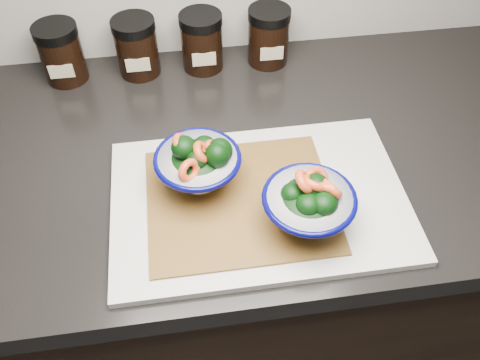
{
  "coord_description": "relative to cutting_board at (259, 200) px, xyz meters",
  "views": [
    {
      "loc": [
        0.01,
        0.84,
        1.51
      ],
      "look_at": [
        0.08,
        1.32,
        0.96
      ],
      "focal_mm": 38.0,
      "sensor_mm": 36.0,
      "label": 1
    }
  ],
  "objects": [
    {
      "name": "cutting_board",
      "position": [
        0.0,
        0.0,
        0.0
      ],
      "size": [
        0.45,
        0.3,
        0.01
      ],
      "primitive_type": "cube",
      "color": "silver",
      "rests_on": "countertop"
    },
    {
      "name": "bowl_right",
      "position": [
        0.06,
        -0.06,
        0.05
      ],
      "size": [
        0.13,
        0.13,
        0.1
      ],
      "rotation": [
        0.0,
        0.0,
        0.04
      ],
      "color": "white",
      "rests_on": "bamboo_mat"
    },
    {
      "name": "spice_jar_a",
      "position": [
        -0.32,
        0.36,
        0.05
      ],
      "size": [
        0.08,
        0.08,
        0.11
      ],
      "color": "black",
      "rests_on": "countertop"
    },
    {
      "name": "cabinet",
      "position": [
        -0.11,
        0.12,
        -0.48
      ],
      "size": [
        3.43,
        0.58,
        0.86
      ],
      "primitive_type": "cube",
      "color": "black",
      "rests_on": "ground"
    },
    {
      "name": "spice_jar_b",
      "position": [
        -0.18,
        0.36,
        0.05
      ],
      "size": [
        0.08,
        0.08,
        0.11
      ],
      "color": "black",
      "rests_on": "countertop"
    },
    {
      "name": "spice_jar_d",
      "position": [
        0.08,
        0.36,
        0.05
      ],
      "size": [
        0.08,
        0.08,
        0.11
      ],
      "color": "black",
      "rests_on": "countertop"
    },
    {
      "name": "bamboo_mat",
      "position": [
        -0.03,
        -0.0,
        0.01
      ],
      "size": [
        0.28,
        0.24,
        0.0
      ],
      "primitive_type": "cube",
      "color": "olive",
      "rests_on": "cutting_board"
    },
    {
      "name": "bowl_left",
      "position": [
        -0.09,
        0.04,
        0.05
      ],
      "size": [
        0.13,
        0.13,
        0.1
      ],
      "rotation": [
        0.0,
        0.0,
        -0.17
      ],
      "color": "white",
      "rests_on": "bamboo_mat"
    },
    {
      "name": "spice_jar_c",
      "position": [
        -0.05,
        0.36,
        0.05
      ],
      "size": [
        0.08,
        0.08,
        0.11
      ],
      "color": "black",
      "rests_on": "countertop"
    },
    {
      "name": "countertop",
      "position": [
        -0.11,
        0.12,
        -0.03
      ],
      "size": [
        3.5,
        0.6,
        0.04
      ],
      "primitive_type": "cube",
      "color": "black",
      "rests_on": "cabinet"
    }
  ]
}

